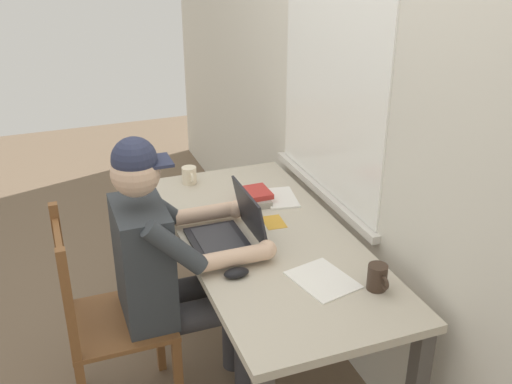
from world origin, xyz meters
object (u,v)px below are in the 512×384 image
(seated_person, at_px, (170,263))
(desk, at_px, (267,256))
(wooden_chair, at_px, (107,323))
(laptop, at_px, (232,231))
(book_stack_main, at_px, (256,196))
(landscape_photo_print, at_px, (274,222))
(computer_mouse, at_px, (236,273))
(coffee_mug_dark, at_px, (378,277))
(coffee_mug_white, at_px, (189,175))

(seated_person, bearing_deg, desk, 88.18)
(seated_person, xyz_separation_m, wooden_chair, (-0.00, -0.28, -0.23))
(laptop, relative_size, book_stack_main, 1.65)
(desk, distance_m, seated_person, 0.43)
(seated_person, relative_size, book_stack_main, 6.31)
(seated_person, bearing_deg, book_stack_main, 123.52)
(seated_person, xyz_separation_m, laptop, (0.01, 0.27, 0.10))
(wooden_chair, height_order, landscape_photo_print, wooden_chair)
(computer_mouse, bearing_deg, laptop, 165.13)
(coffee_mug_dark, bearing_deg, desk, -155.01)
(seated_person, distance_m, laptop, 0.29)
(desk, relative_size, computer_mouse, 15.53)
(computer_mouse, bearing_deg, wooden_chair, -118.17)
(computer_mouse, xyz_separation_m, coffee_mug_white, (-0.91, 0.06, 0.03))
(desk, xyz_separation_m, computer_mouse, (0.24, -0.22, 0.11))
(wooden_chair, distance_m, coffee_mug_white, 0.90)
(coffee_mug_white, height_order, coffee_mug_dark, coffee_mug_dark)
(landscape_photo_print, bearing_deg, computer_mouse, -35.53)
(wooden_chair, relative_size, coffee_mug_dark, 8.57)
(desk, relative_size, coffee_mug_dark, 13.90)
(seated_person, bearing_deg, landscape_photo_print, 101.36)
(coffee_mug_dark, bearing_deg, coffee_mug_white, -161.01)
(coffee_mug_dark, bearing_deg, laptop, -142.54)
(computer_mouse, xyz_separation_m, coffee_mug_dark, (0.26, 0.46, 0.03))
(desk, relative_size, seated_person, 1.23)
(book_stack_main, relative_size, landscape_photo_print, 1.54)
(laptop, xyz_separation_m, coffee_mug_dark, (0.51, 0.39, -0.00))
(coffee_mug_dark, bearing_deg, landscape_photo_print, -165.62)
(wooden_chair, bearing_deg, computer_mouse, 61.83)
(laptop, height_order, landscape_photo_print, laptop)
(desk, relative_size, wooden_chair, 1.62)
(desk, relative_size, landscape_photo_print, 11.95)
(laptop, distance_m, landscape_photo_print, 0.26)
(coffee_mug_white, distance_m, book_stack_main, 0.40)
(laptop, height_order, coffee_mug_white, laptop)
(coffee_mug_white, height_order, book_stack_main, coffee_mug_white)
(computer_mouse, height_order, book_stack_main, book_stack_main)
(coffee_mug_white, bearing_deg, landscape_photo_print, 23.93)
(laptop, distance_m, coffee_mug_white, 0.65)
(laptop, relative_size, coffee_mug_dark, 2.95)
(coffee_mug_white, xyz_separation_m, coffee_mug_dark, (1.17, 0.40, 0.01))
(laptop, relative_size, computer_mouse, 3.30)
(seated_person, distance_m, computer_mouse, 0.33)
(wooden_chair, bearing_deg, coffee_mug_dark, 61.16)
(landscape_photo_print, bearing_deg, desk, -29.44)
(desk, height_order, coffee_mug_dark, coffee_mug_dark)
(seated_person, bearing_deg, computer_mouse, 37.92)
(computer_mouse, xyz_separation_m, book_stack_main, (-0.59, 0.30, 0.01))
(wooden_chair, height_order, book_stack_main, wooden_chair)
(laptop, bearing_deg, desk, 87.45)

